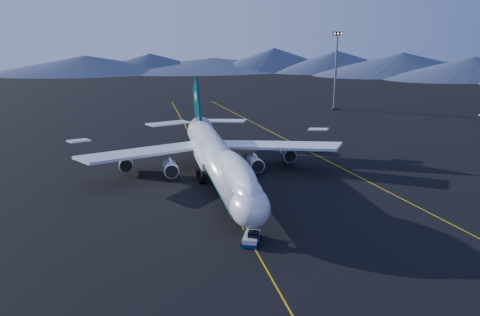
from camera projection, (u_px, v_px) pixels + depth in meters
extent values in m
plane|color=black|center=(219.00, 186.00, 112.49)|extent=(500.00, 500.00, 0.00)
cube|color=#DFA80D|center=(219.00, 186.00, 112.49)|extent=(0.25, 220.00, 0.01)
cube|color=#DFA80D|center=(335.00, 165.00, 128.01)|extent=(28.08, 198.09, 0.01)
cone|color=#434D67|center=(85.00, 62.00, 320.79)|extent=(100.00, 100.00, 12.00)
cone|color=#434D67|center=(213.00, 60.00, 337.19)|extent=(100.00, 100.00, 12.00)
cone|color=#434D67|center=(337.00, 61.00, 328.93)|extent=(100.00, 100.00, 12.00)
cone|color=#434D67|center=(473.00, 66.00, 296.92)|extent=(100.00, 100.00, 12.00)
cylinder|color=silver|center=(219.00, 160.00, 111.01)|extent=(6.50, 56.00, 6.50)
ellipsoid|color=silver|center=(249.00, 206.00, 84.61)|extent=(6.50, 10.40, 6.50)
ellipsoid|color=silver|center=(237.00, 174.00, 92.91)|extent=(5.13, 25.16, 5.85)
cube|color=black|center=(252.00, 204.00, 82.41)|extent=(3.60, 1.61, 1.29)
cone|color=silver|center=(197.00, 125.00, 141.91)|extent=(6.50, 12.00, 6.50)
cube|color=#033537|center=(218.00, 163.00, 112.19)|extent=(6.24, 60.00, 1.10)
cube|color=silver|center=(215.00, 158.00, 116.48)|extent=(7.50, 13.00, 1.60)
cube|color=silver|center=(146.00, 152.00, 119.01)|extent=(30.62, 23.28, 2.83)
cube|color=silver|center=(271.00, 145.00, 124.90)|extent=(30.62, 23.28, 2.83)
cylinder|color=slate|center=(170.00, 168.00, 116.99)|extent=(2.90, 5.50, 2.90)
cylinder|color=slate|center=(126.00, 162.00, 121.19)|extent=(2.90, 5.50, 2.90)
cylinder|color=slate|center=(255.00, 163.00, 120.86)|extent=(2.90, 5.50, 2.90)
cylinder|color=slate|center=(286.00, 153.00, 128.91)|extent=(2.90, 5.50, 2.90)
cube|color=#033537|center=(197.00, 107.00, 139.64)|extent=(0.55, 14.11, 15.94)
cube|color=silver|center=(168.00, 123.00, 141.69)|extent=(12.39, 9.47, 0.98)
cube|color=silver|center=(224.00, 121.00, 144.74)|extent=(12.39, 9.47, 0.98)
cylinder|color=black|center=(247.00, 232.00, 87.36)|extent=(0.90, 1.10, 1.10)
cube|color=silver|center=(251.00, 238.00, 84.47)|extent=(3.83, 5.11, 1.15)
cube|color=navy|center=(251.00, 241.00, 84.58)|extent=(4.01, 5.34, 0.52)
cube|color=black|center=(251.00, 233.00, 84.25)|extent=(2.17, 2.17, 0.94)
imported|color=white|center=(315.00, 147.00, 141.26)|extent=(3.05, 5.86, 1.58)
cylinder|color=black|center=(334.00, 109.00, 200.92)|extent=(2.63, 2.63, 0.44)
cylinder|color=slate|center=(336.00, 72.00, 197.35)|extent=(0.77, 0.77, 27.42)
cube|color=black|center=(337.00, 34.00, 193.64)|extent=(3.51, 0.88, 1.32)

